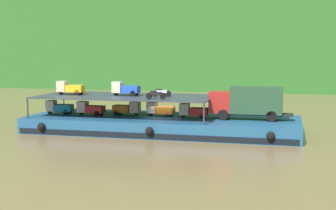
{
  "coord_description": "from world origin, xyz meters",
  "views": [
    {
      "loc": [
        12.02,
        -46.32,
        8.13
      ],
      "look_at": [
        0.58,
        0.0,
        2.7
      ],
      "focal_mm": 52.6,
      "sensor_mm": 36.0,
      "label": 1
    }
  ],
  "objects_px": {
    "mini_truck_lower_aft": "(90,108)",
    "mini_truck_lower_fore": "(160,109)",
    "mini_truck_lower_stern": "(59,107)",
    "motorcycle_upper_centre": "(161,92)",
    "mini_truck_lower_mid": "(127,108)",
    "mini_truck_upper_stern": "(70,88)",
    "cargo_barge": "(162,125)",
    "mini_truck_upper_mid": "(125,89)",
    "motorcycle_upper_port": "(156,95)",
    "covered_lorry": "(248,102)",
    "mini_truck_lower_bow": "(193,111)"
  },
  "relations": [
    {
      "from": "mini_truck_lower_fore",
      "to": "motorcycle_upper_port",
      "type": "bearing_deg",
      "value": -82.98
    },
    {
      "from": "cargo_barge",
      "to": "covered_lorry",
      "type": "distance_m",
      "value": 8.66
    },
    {
      "from": "mini_truck_lower_stern",
      "to": "mini_truck_lower_aft",
      "type": "xyz_separation_m",
      "value": [
        3.56,
        -0.22,
        0.0
      ]
    },
    {
      "from": "mini_truck_lower_aft",
      "to": "covered_lorry",
      "type": "bearing_deg",
      "value": 3.07
    },
    {
      "from": "mini_truck_lower_bow",
      "to": "mini_truck_upper_mid",
      "type": "height_order",
      "value": "mini_truck_upper_mid"
    },
    {
      "from": "cargo_barge",
      "to": "motorcycle_upper_centre",
      "type": "distance_m",
      "value": 3.19
    },
    {
      "from": "cargo_barge",
      "to": "mini_truck_lower_mid",
      "type": "xyz_separation_m",
      "value": [
        -3.8,
        0.58,
        1.44
      ]
    },
    {
      "from": "motorcycle_upper_centre",
      "to": "mini_truck_upper_stern",
      "type": "bearing_deg",
      "value": -179.63
    },
    {
      "from": "mini_truck_lower_mid",
      "to": "mini_truck_upper_stern",
      "type": "height_order",
      "value": "mini_truck_upper_stern"
    },
    {
      "from": "mini_truck_upper_mid",
      "to": "motorcycle_upper_centre",
      "type": "height_order",
      "value": "mini_truck_upper_mid"
    },
    {
      "from": "mini_truck_lower_aft",
      "to": "mini_truck_lower_fore",
      "type": "height_order",
      "value": "same"
    },
    {
      "from": "mini_truck_lower_aft",
      "to": "mini_truck_upper_stern",
      "type": "height_order",
      "value": "mini_truck_upper_stern"
    },
    {
      "from": "covered_lorry",
      "to": "motorcycle_upper_centre",
      "type": "bearing_deg",
      "value": -177.76
    },
    {
      "from": "motorcycle_upper_port",
      "to": "mini_truck_lower_bow",
      "type": "bearing_deg",
      "value": 39.29
    },
    {
      "from": "cargo_barge",
      "to": "mini_truck_upper_stern",
      "type": "relative_size",
      "value": 9.54
    },
    {
      "from": "mini_truck_lower_fore",
      "to": "mini_truck_upper_mid",
      "type": "distance_m",
      "value": 4.07
    },
    {
      "from": "mini_truck_upper_stern",
      "to": "mini_truck_lower_aft",
      "type": "bearing_deg",
      "value": -10.66
    },
    {
      "from": "covered_lorry",
      "to": "motorcycle_upper_port",
      "type": "xyz_separation_m",
      "value": [
        -8.3,
        -2.73,
        0.74
      ]
    },
    {
      "from": "motorcycle_upper_port",
      "to": "motorcycle_upper_centre",
      "type": "bearing_deg",
      "value": 92.33
    },
    {
      "from": "motorcycle_upper_port",
      "to": "motorcycle_upper_centre",
      "type": "xyz_separation_m",
      "value": [
        -0.1,
        2.4,
        0.0
      ]
    },
    {
      "from": "covered_lorry",
      "to": "mini_truck_lower_fore",
      "type": "height_order",
      "value": "covered_lorry"
    },
    {
      "from": "mini_truck_upper_mid",
      "to": "mini_truck_lower_fore",
      "type": "bearing_deg",
      "value": 3.81
    },
    {
      "from": "mini_truck_lower_bow",
      "to": "motorcycle_upper_centre",
      "type": "xyz_separation_m",
      "value": [
        -3.16,
        -0.11,
        1.74
      ]
    },
    {
      "from": "mini_truck_lower_stern",
      "to": "mini_truck_lower_bow",
      "type": "bearing_deg",
      "value": 1.67
    },
    {
      "from": "mini_truck_upper_stern",
      "to": "mini_truck_upper_mid",
      "type": "xyz_separation_m",
      "value": [
        5.85,
        0.35,
        0.0
      ]
    },
    {
      "from": "mini_truck_upper_stern",
      "to": "mini_truck_upper_mid",
      "type": "height_order",
      "value": "same"
    },
    {
      "from": "mini_truck_lower_aft",
      "to": "mini_truck_upper_stern",
      "type": "relative_size",
      "value": 1.0
    },
    {
      "from": "motorcycle_upper_port",
      "to": "mini_truck_lower_stern",
      "type": "bearing_deg",
      "value": 169.1
    },
    {
      "from": "covered_lorry",
      "to": "mini_truck_lower_aft",
      "type": "distance_m",
      "value": 15.72
    },
    {
      "from": "covered_lorry",
      "to": "mini_truck_lower_bow",
      "type": "relative_size",
      "value": 2.84
    },
    {
      "from": "mini_truck_lower_stern",
      "to": "motorcycle_upper_centre",
      "type": "bearing_deg",
      "value": 1.57
    },
    {
      "from": "cargo_barge",
      "to": "mini_truck_lower_aft",
      "type": "relative_size",
      "value": 9.53
    },
    {
      "from": "cargo_barge",
      "to": "mini_truck_lower_bow",
      "type": "distance_m",
      "value": 3.39
    },
    {
      "from": "mini_truck_lower_mid",
      "to": "motorcycle_upper_centre",
      "type": "relative_size",
      "value": 1.46
    },
    {
      "from": "motorcycle_upper_port",
      "to": "motorcycle_upper_centre",
      "type": "relative_size",
      "value": 1.0
    },
    {
      "from": "mini_truck_lower_mid",
      "to": "mini_truck_upper_stern",
      "type": "distance_m",
      "value": 6.3
    },
    {
      "from": "mini_truck_lower_mid",
      "to": "mini_truck_upper_mid",
      "type": "relative_size",
      "value": 1.01
    },
    {
      "from": "mini_truck_lower_aft",
      "to": "mini_truck_lower_mid",
      "type": "relative_size",
      "value": 1.0
    },
    {
      "from": "cargo_barge",
      "to": "mini_truck_lower_fore",
      "type": "relative_size",
      "value": 9.51
    },
    {
      "from": "cargo_barge",
      "to": "mini_truck_lower_aft",
      "type": "height_order",
      "value": "mini_truck_lower_aft"
    },
    {
      "from": "mini_truck_lower_aft",
      "to": "mini_truck_lower_fore",
      "type": "relative_size",
      "value": 1.0
    },
    {
      "from": "covered_lorry",
      "to": "mini_truck_lower_bow",
      "type": "bearing_deg",
      "value": -177.61
    },
    {
      "from": "mini_truck_lower_aft",
      "to": "mini_truck_lower_mid",
      "type": "distance_m",
      "value": 3.71
    },
    {
      "from": "mini_truck_lower_stern",
      "to": "motorcycle_upper_centre",
      "type": "height_order",
      "value": "motorcycle_upper_centre"
    },
    {
      "from": "mini_truck_lower_mid",
      "to": "motorcycle_upper_port",
      "type": "relative_size",
      "value": 1.46
    },
    {
      "from": "cargo_barge",
      "to": "mini_truck_lower_mid",
      "type": "distance_m",
      "value": 4.11
    },
    {
      "from": "mini_truck_lower_aft",
      "to": "cargo_barge",
      "type": "bearing_deg",
      "value": 3.8
    },
    {
      "from": "mini_truck_upper_stern",
      "to": "covered_lorry",
      "type": "bearing_deg",
      "value": 1.24
    },
    {
      "from": "mini_truck_lower_mid",
      "to": "mini_truck_lower_bow",
      "type": "relative_size",
      "value": 1.0
    },
    {
      "from": "mini_truck_lower_stern",
      "to": "motorcycle_upper_centre",
      "type": "relative_size",
      "value": 1.47
    }
  ]
}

